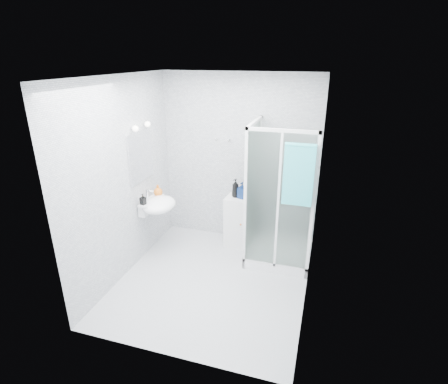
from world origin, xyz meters
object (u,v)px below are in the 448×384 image
(hand_towel, at_px, (299,174))
(soap_dispenser_orange, at_px, (158,190))
(storage_cabinet, at_px, (237,221))
(shampoo_bottle_b, at_px, (242,190))
(wall_basin, at_px, (157,205))
(shampoo_bottle_a, at_px, (235,188))
(shower_enclosure, at_px, (274,232))
(soap_dispenser_black, at_px, (143,199))

(hand_towel, distance_m, soap_dispenser_orange, 2.12)
(storage_cabinet, xyz_separation_m, shampoo_bottle_b, (0.08, -0.00, 0.53))
(wall_basin, height_order, storage_cabinet, wall_basin)
(wall_basin, xyz_separation_m, hand_towel, (1.96, -0.09, 0.69))
(hand_towel, relative_size, shampoo_bottle_a, 2.73)
(hand_towel, relative_size, shampoo_bottle_b, 3.13)
(wall_basin, bearing_deg, hand_towel, -2.48)
(shower_enclosure, bearing_deg, shampoo_bottle_b, 153.43)
(wall_basin, height_order, hand_towel, hand_towel)
(storage_cabinet, relative_size, soap_dispenser_orange, 4.71)
(shower_enclosure, relative_size, storage_cabinet, 2.49)
(shower_enclosure, bearing_deg, storage_cabinet, 156.00)
(soap_dispenser_orange, bearing_deg, soap_dispenser_black, -98.32)
(shampoo_bottle_b, bearing_deg, shower_enclosure, -26.57)
(storage_cabinet, bearing_deg, shampoo_bottle_a, 165.84)
(hand_towel, xyz_separation_m, soap_dispenser_orange, (-2.03, 0.26, -0.54))
(wall_basin, height_order, soap_dispenser_orange, soap_dispenser_orange)
(soap_dispenser_orange, distance_m, soap_dispenser_black, 0.36)
(wall_basin, relative_size, shampoo_bottle_b, 2.26)
(wall_basin, bearing_deg, soap_dispenser_orange, 110.91)
(storage_cabinet, relative_size, shampoo_bottle_a, 2.82)
(wall_basin, bearing_deg, storage_cabinet, 29.89)
(soap_dispenser_black, bearing_deg, shampoo_bottle_a, 35.07)
(shower_enclosure, relative_size, soap_dispenser_black, 12.91)
(hand_towel, bearing_deg, shampoo_bottle_b, 141.75)
(shower_enclosure, distance_m, hand_towel, 1.16)
(hand_towel, height_order, shampoo_bottle_b, hand_towel)
(wall_basin, relative_size, soap_dispenser_orange, 3.28)
(shampoo_bottle_a, bearing_deg, shower_enclosure, -23.72)
(hand_towel, distance_m, shampoo_bottle_a, 1.30)
(storage_cabinet, bearing_deg, shampoo_bottle_b, 1.29)
(hand_towel, distance_m, soap_dispenser_black, 2.15)
(wall_basin, distance_m, soap_dispenser_orange, 0.24)
(wall_basin, bearing_deg, shampoo_bottle_b, 28.05)
(soap_dispenser_orange, bearing_deg, hand_towel, -7.24)
(shampoo_bottle_a, height_order, soap_dispenser_black, shampoo_bottle_a)
(storage_cabinet, height_order, soap_dispenser_black, soap_dispenser_black)
(shower_enclosure, bearing_deg, soap_dispenser_black, -164.30)
(storage_cabinet, bearing_deg, shower_enclosure, -20.13)
(shower_enclosure, xyz_separation_m, shampoo_bottle_b, (-0.55, 0.27, 0.48))
(shower_enclosure, xyz_separation_m, wall_basin, (-1.66, -0.32, 0.35))
(wall_basin, distance_m, shampoo_bottle_b, 1.26)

